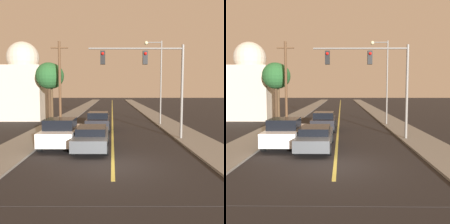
{
  "view_description": "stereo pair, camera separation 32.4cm",
  "coord_description": "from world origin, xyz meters",
  "views": [
    {
      "loc": [
        -0.04,
        -11.09,
        3.44
      ],
      "look_at": [
        0.0,
        9.7,
        1.6
      ],
      "focal_mm": 40.0,
      "sensor_mm": 36.0,
      "label": 1
    },
    {
      "loc": [
        0.28,
        -11.08,
        3.44
      ],
      "look_at": [
        0.0,
        9.7,
        1.6
      ],
      "focal_mm": 40.0,
      "sensor_mm": 36.0,
      "label": 2
    }
  ],
  "objects": [
    {
      "name": "traffic_signal_mast",
      "position": [
        2.65,
        5.99,
        4.74
      ],
      "size": [
        6.46,
        0.42,
        6.36
      ],
      "color": "slate",
      "rests_on": "ground"
    },
    {
      "name": "tree_left_near",
      "position": [
        -6.55,
        14.84,
        4.85
      ],
      "size": [
        2.71,
        2.71,
        6.15
      ],
      "color": "#3D2B1C",
      "rests_on": "ground"
    },
    {
      "name": "streetlamp_right",
      "position": [
        4.34,
        13.17,
        5.15
      ],
      "size": [
        1.72,
        0.36,
        8.0
      ],
      "color": "slate",
      "rests_on": "ground"
    },
    {
      "name": "road_surface",
      "position": [
        0.0,
        36.0,
        0.01
      ],
      "size": [
        8.69,
        80.0,
        0.01
      ],
      "color": "black",
      "rests_on": "ground"
    },
    {
      "name": "car_outer_lane_front",
      "position": [
        -3.13,
        3.8,
        0.87
      ],
      "size": [
        2.07,
        4.12,
        1.73
      ],
      "color": "white",
      "rests_on": "ground"
    },
    {
      "name": "ground_plane",
      "position": [
        0.0,
        0.0,
        0.0
      ],
      "size": [
        200.0,
        200.0,
        0.0
      ],
      "primitive_type": "plane",
      "color": "black"
    },
    {
      "name": "sidewalk_right",
      "position": [
        5.6,
        36.0,
        0.06
      ],
      "size": [
        2.5,
        80.0,
        0.12
      ],
      "color": "gray",
      "rests_on": "ground"
    },
    {
      "name": "sidewalk_left",
      "position": [
        -5.6,
        36.0,
        0.06
      ],
      "size": [
        2.5,
        80.0,
        0.12
      ],
      "color": "gray",
      "rests_on": "ground"
    },
    {
      "name": "car_near_lane_second",
      "position": [
        -1.22,
        10.2,
        0.81
      ],
      "size": [
        2.02,
        4.36,
        1.56
      ],
      "color": "black",
      "rests_on": "ground"
    },
    {
      "name": "utility_pole_left",
      "position": [
        -4.95,
        12.48,
        4.19
      ],
      "size": [
        1.6,
        0.24,
        7.82
      ],
      "color": "#513823",
      "rests_on": "ground"
    },
    {
      "name": "tree_left_far",
      "position": [
        -6.47,
        15.4,
        4.86
      ],
      "size": [
        2.69,
        2.69,
        6.14
      ],
      "color": "#4C3823",
      "rests_on": "ground"
    },
    {
      "name": "car_near_lane_front",
      "position": [
        -1.22,
        3.34,
        0.71
      ],
      "size": [
        1.98,
        4.96,
        1.34
      ],
      "color": "#474C51",
      "rests_on": "ground"
    },
    {
      "name": "domed_building_left",
      "position": [
        -10.44,
        18.41,
        4.05
      ],
      "size": [
        5.18,
        5.18,
        9.03
      ],
      "color": "#BCB29E",
      "rests_on": "ground"
    }
  ]
}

